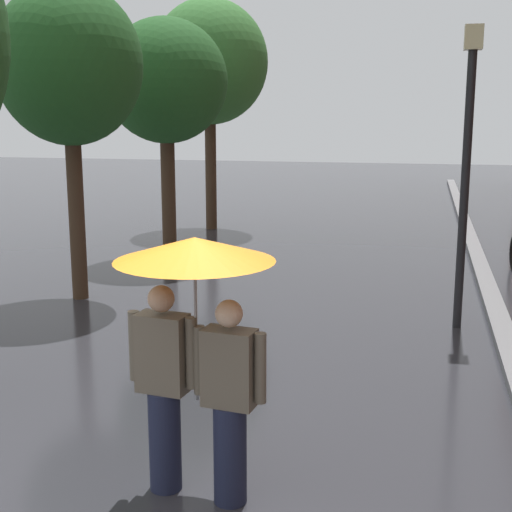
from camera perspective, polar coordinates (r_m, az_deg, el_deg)
ground_plane at (r=5.87m, az=-9.52°, el=-19.35°), size 80.00×80.00×0.00m
kerb_strip at (r=14.95m, az=17.63°, el=-0.40°), size 0.30×36.00×0.12m
street_tree_1 at (r=11.67m, az=-14.96°, el=14.67°), size 2.29×2.29×5.01m
street_tree_2 at (r=14.77m, az=-7.35°, el=13.81°), size 2.52×2.52×4.92m
street_tree_3 at (r=18.53m, az=-3.80°, el=15.39°), size 2.98×2.98×5.87m
couple_under_umbrella at (r=5.39m, az=-4.98°, el=-5.29°), size 1.23×1.23×2.09m
street_lamp_post at (r=10.09m, az=16.75°, el=7.81°), size 0.24×0.24×4.15m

